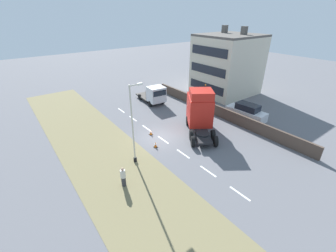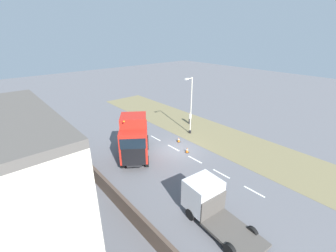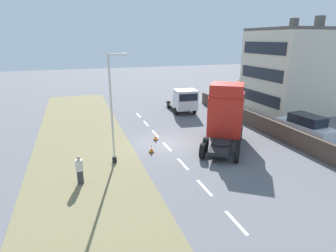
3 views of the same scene
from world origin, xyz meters
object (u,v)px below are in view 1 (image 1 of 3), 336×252
(lorry_cab, at_px, (200,110))
(parked_car, at_px, (246,112))
(lamp_post, at_px, (134,128))
(flatbed_truck, at_px, (155,95))
(traffic_cone_lead, at_px, (151,132))
(traffic_cone_trailing, at_px, (156,145))
(pedestrian, at_px, (123,177))

(lorry_cab, bearing_deg, parked_car, 19.83)
(lorry_cab, xyz_separation_m, lamp_post, (-8.68, -1.12, 0.96))
(lorry_cab, relative_size, flatbed_truck, 1.13)
(traffic_cone_lead, bearing_deg, flatbed_truck, 53.39)
(traffic_cone_trailing, bearing_deg, lamp_post, -161.93)
(lorry_cab, bearing_deg, traffic_cone_trailing, -142.25)
(lorry_cab, height_order, flatbed_truck, lorry_cab)
(parked_car, bearing_deg, traffic_cone_lead, 156.75)
(lamp_post, xyz_separation_m, traffic_cone_lead, (3.65, 3.24, -2.99))
(lorry_cab, height_order, traffic_cone_trailing, lorry_cab)
(parked_car, height_order, lamp_post, lamp_post)
(traffic_cone_trailing, bearing_deg, flatbed_truck, 56.45)
(flatbed_truck, bearing_deg, pedestrian, 53.07)
(lorry_cab, distance_m, traffic_cone_lead, 5.81)
(parked_car, xyz_separation_m, traffic_cone_lead, (-11.19, 3.82, -0.74))
(flatbed_truck, distance_m, traffic_cone_trailing, 11.50)
(lamp_post, bearing_deg, lorry_cab, 7.38)
(traffic_cone_trailing, bearing_deg, pedestrian, -148.38)
(lamp_post, distance_m, traffic_cone_lead, 5.73)
(lamp_post, xyz_separation_m, pedestrian, (-2.30, -2.18, -2.47))
(traffic_cone_lead, relative_size, traffic_cone_trailing, 1.00)
(traffic_cone_lead, xyz_separation_m, traffic_cone_trailing, (-1.00, -2.37, 0.00))
(traffic_cone_lead, bearing_deg, lamp_post, -138.46)
(flatbed_truck, height_order, lamp_post, lamp_post)
(traffic_cone_trailing, bearing_deg, traffic_cone_lead, 67.11)
(flatbed_truck, xyz_separation_m, pedestrian, (-11.27, -12.58, -0.58))
(lorry_cab, distance_m, flatbed_truck, 9.33)
(parked_car, bearing_deg, pedestrian, -179.07)
(flatbed_truck, distance_m, parked_car, 12.46)
(lamp_post, distance_m, traffic_cone_trailing, 4.09)
(parked_car, relative_size, traffic_cone_lead, 8.40)
(traffic_cone_lead, height_order, traffic_cone_trailing, same)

